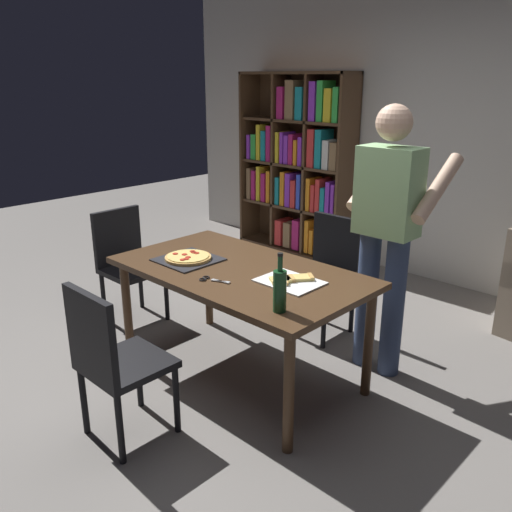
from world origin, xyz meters
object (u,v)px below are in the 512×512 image
at_px(dining_table, 240,280).
at_px(chair_left_end, 126,258).
at_px(chair_far_side, 328,268).
at_px(pepperoni_pizza_on_tray, 188,258).
at_px(chair_near_camera, 112,356).
at_px(wine_bottle, 280,290).
at_px(bookshelf, 300,166).
at_px(person_serving_pizza, 387,227).
at_px(kitchen_scissors, 210,279).

relative_size(dining_table, chair_left_end, 1.81).
height_order(chair_far_side, pepperoni_pizza_on_tray, chair_far_side).
bearing_deg(chair_near_camera, wine_bottle, 46.74).
bearing_deg(bookshelf, dining_table, -58.35).
distance_m(person_serving_pizza, wine_bottle, 1.03).
bearing_deg(chair_far_side, chair_near_camera, -90.00).
relative_size(chair_near_camera, chair_left_end, 1.00).
relative_size(chair_left_end, wine_bottle, 2.85).
relative_size(pepperoni_pizza_on_tray, wine_bottle, 1.15).
relative_size(chair_near_camera, chair_far_side, 1.00).
relative_size(chair_far_side, kitchen_scissors, 4.54).
height_order(dining_table, kitchen_scissors, kitchen_scissors).
distance_m(person_serving_pizza, pepperoni_pizza_on_tray, 1.30).
xyz_separation_m(chair_left_end, kitchen_scissors, (1.32, -0.26, 0.24)).
relative_size(dining_table, pepperoni_pizza_on_tray, 4.48).
xyz_separation_m(dining_table, pepperoni_pizza_on_tray, (-0.36, -0.12, 0.09)).
relative_size(person_serving_pizza, kitchen_scissors, 8.82).
bearing_deg(chair_far_side, wine_bottle, -64.22).
height_order(chair_near_camera, bookshelf, bookshelf).
xyz_separation_m(dining_table, bookshelf, (-1.46, 2.37, 0.29)).
height_order(bookshelf, person_serving_pizza, bookshelf).
height_order(chair_left_end, person_serving_pizza, person_serving_pizza).
xyz_separation_m(chair_near_camera, kitchen_scissors, (0.01, 0.68, 0.24)).
xyz_separation_m(chair_far_side, chair_left_end, (-1.30, -0.94, 0.00)).
height_order(bookshelf, pepperoni_pizza_on_tray, bookshelf).
height_order(dining_table, chair_left_end, chair_left_end).
distance_m(chair_far_side, pepperoni_pizza_on_tray, 1.15).
relative_size(bookshelf, person_serving_pizza, 1.11).
relative_size(dining_table, bookshelf, 0.84).
xyz_separation_m(chair_far_side, kitchen_scissors, (0.01, -1.20, 0.24)).
bearing_deg(wine_bottle, chair_left_end, 170.96).
relative_size(chair_near_camera, kitchen_scissors, 4.54).
bearing_deg(chair_near_camera, kitchen_scissors, 88.88).
bearing_deg(chair_far_side, chair_left_end, -144.14).
relative_size(chair_near_camera, pepperoni_pizza_on_tray, 2.47).
height_order(chair_left_end, wine_bottle, wine_bottle).
bearing_deg(chair_near_camera, pepperoni_pizza_on_tray, 113.78).
bearing_deg(wine_bottle, dining_table, 153.26).
bearing_deg(kitchen_scissors, person_serving_pizza, 58.94).
distance_m(bookshelf, person_serving_pizza, 2.64).
bearing_deg(wine_bottle, pepperoni_pizza_on_tray, 169.09).
bearing_deg(chair_far_side, kitchen_scissors, -89.36).
distance_m(chair_left_end, kitchen_scissors, 1.36).
bearing_deg(wine_bottle, person_serving_pizza, 89.87).
bearing_deg(dining_table, bookshelf, 121.65).
distance_m(wine_bottle, kitchen_scissors, 0.60).
bearing_deg(bookshelf, kitchen_scissors, -60.71).
bearing_deg(dining_table, kitchen_scissors, -87.05).
relative_size(chair_left_end, bookshelf, 0.46).
distance_m(chair_far_side, kitchen_scissors, 1.22).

